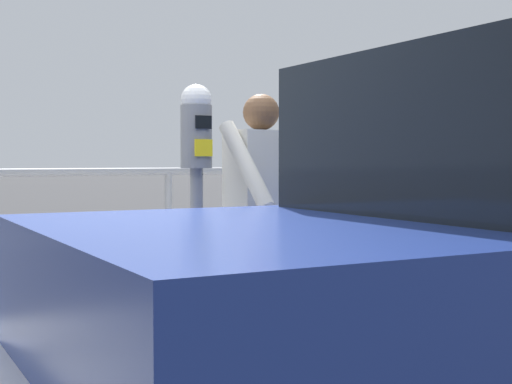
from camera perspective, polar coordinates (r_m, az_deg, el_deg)
name	(u,v)px	position (r m, az deg, el deg)	size (l,w,h in m)	color
sidewalk_curb	(93,363)	(4.76, -12.66, -12.95)	(36.00, 2.50, 0.15)	#9E9B93
parking_meter	(196,167)	(3.92, -4.70, 1.98)	(0.17, 0.18, 1.60)	slate
pedestrian_at_meter	(262,213)	(4.21, 0.46, -1.67)	(0.58, 0.56, 1.57)	brown
background_railing	(52,213)	(5.56, -15.70, -1.61)	(24.06, 0.06, 1.13)	gray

